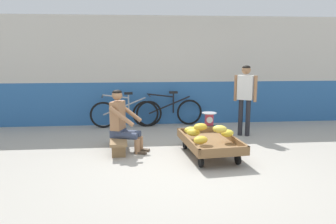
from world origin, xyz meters
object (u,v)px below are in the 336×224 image
object	(u,v)px
vendor_seated	(122,121)
weighing_scale	(209,119)
plastic_crate	(209,134)
shopping_bag	(227,139)
bicycle_near_left	(124,113)
customer_adult	(245,93)
bicycle_far_left	(169,112)
low_bench	(118,140)
banana_cart	(210,143)

from	to	relation	value
vendor_seated	weighing_scale	distance (m)	1.82
plastic_crate	shopping_bag	xyz separation A→B (m)	(0.29, -0.37, -0.03)
bicycle_near_left	customer_adult	world-z (taller)	customer_adult
bicycle_far_left	customer_adult	size ratio (longest dim) A/B	1.08
low_bench	shopping_bag	xyz separation A→B (m)	(2.11, 0.14, -0.08)
low_bench	plastic_crate	size ratio (longest dim) A/B	3.10
customer_adult	shopping_bag	world-z (taller)	customer_adult
banana_cart	vendor_seated	world-z (taller)	vendor_seated
banana_cart	shopping_bag	bearing A→B (deg)	51.66
banana_cart	weighing_scale	distance (m)	1.04
low_bench	plastic_crate	distance (m)	1.89
vendor_seated	banana_cart	bearing A→B (deg)	-16.35
bicycle_far_left	customer_adult	distance (m)	1.99
plastic_crate	weighing_scale	world-z (taller)	weighing_scale
banana_cart	customer_adult	distance (m)	1.86
banana_cart	low_bench	xyz separation A→B (m)	(-1.62, 0.48, -0.04)
shopping_bag	low_bench	bearing A→B (deg)	-176.11
vendor_seated	bicycle_near_left	bearing A→B (deg)	91.15
banana_cart	bicycle_far_left	bearing A→B (deg)	100.94
bicycle_far_left	vendor_seated	bearing A→B (deg)	-117.64
customer_adult	weighing_scale	bearing A→B (deg)	-157.43
weighing_scale	bicycle_far_left	xyz separation A→B (m)	(-0.68, 1.48, -0.10)
vendor_seated	weighing_scale	bearing A→B (deg)	17.34
bicycle_far_left	shopping_bag	distance (m)	2.10
banana_cart	low_bench	world-z (taller)	banana_cart
weighing_scale	bicycle_near_left	distance (m)	2.26
bicycle_near_left	plastic_crate	bearing A→B (deg)	-38.16
plastic_crate	weighing_scale	distance (m)	0.30
bicycle_far_left	weighing_scale	bearing A→B (deg)	-65.30
plastic_crate	bicycle_far_left	bearing A→B (deg)	114.71
weighing_scale	shopping_bag	size ratio (longest dim) A/B	1.25
banana_cart	low_bench	distance (m)	1.69
weighing_scale	bicycle_near_left	bearing A→B (deg)	141.81
vendor_seated	plastic_crate	bearing A→B (deg)	17.38
low_bench	shopping_bag	size ratio (longest dim) A/B	4.65
shopping_bag	plastic_crate	bearing A→B (deg)	128.28
weighing_scale	customer_adult	xyz separation A→B (m)	(0.86, 0.36, 0.50)
low_bench	weighing_scale	distance (m)	1.91
vendor_seated	shopping_bag	xyz separation A→B (m)	(2.03, 0.17, -0.45)
vendor_seated	customer_adult	xyz separation A→B (m)	(2.59, 0.90, 0.38)
low_bench	bicycle_near_left	xyz separation A→B (m)	(0.04, 1.91, 0.15)
weighing_scale	bicycle_far_left	distance (m)	1.63
weighing_scale	bicycle_near_left	xyz separation A→B (m)	(-1.78, 1.40, -0.10)
plastic_crate	customer_adult	world-z (taller)	customer_adult
customer_adult	bicycle_near_left	bearing A→B (deg)	158.43
vendor_seated	plastic_crate	xyz separation A→B (m)	(1.74, 0.54, -0.42)
plastic_crate	vendor_seated	bearing A→B (deg)	-162.62
bicycle_far_left	bicycle_near_left	bearing A→B (deg)	-175.81
weighing_scale	shopping_bag	bearing A→B (deg)	-51.64
bicycle_near_left	customer_adult	xyz separation A→B (m)	(2.63, -1.04, 0.60)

